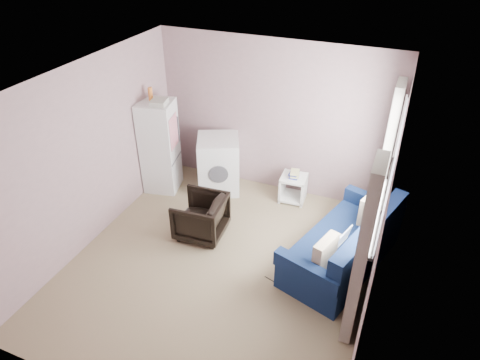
# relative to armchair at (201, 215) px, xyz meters

# --- Properties ---
(room) EXTENTS (3.84, 4.24, 2.54)m
(room) POSITION_rel_armchair_xyz_m (0.53, -0.47, 0.91)
(room) COLOR #897759
(room) RESTS_ON ground
(armchair) EXTENTS (0.67, 0.71, 0.69)m
(armchair) POSITION_rel_armchair_xyz_m (0.00, 0.00, 0.00)
(armchair) COLOR black
(armchair) RESTS_ON ground
(fridge) EXTENTS (0.63, 0.63, 1.75)m
(fridge) POSITION_rel_armchair_xyz_m (-1.16, 0.89, 0.44)
(fridge) COLOR silver
(fridge) RESTS_ON ground
(washing_machine) EXTENTS (0.87, 0.87, 0.94)m
(washing_machine) POSITION_rel_armchair_xyz_m (-0.27, 1.21, 0.15)
(washing_machine) COLOR silver
(washing_machine) RESTS_ON ground
(side_table) EXTENTS (0.42, 0.42, 0.54)m
(side_table) POSITION_rel_armchair_xyz_m (0.99, 1.35, -0.09)
(side_table) COLOR silver
(side_table) RESTS_ON ground
(sofa) EXTENTS (1.39, 2.08, 0.85)m
(sofa) POSITION_rel_armchair_xyz_m (2.05, 0.14, -0.03)
(sofa) COLOR #10224A
(sofa) RESTS_ON ground
(window_dressing) EXTENTS (0.17, 2.62, 2.18)m
(window_dressing) POSITION_rel_armchair_xyz_m (2.30, 0.22, 0.76)
(window_dressing) COLOR white
(window_dressing) RESTS_ON ground
(floor_cables) EXTENTS (0.42, 0.10, 0.01)m
(floor_cables) POSITION_rel_armchair_xyz_m (1.36, -0.51, -0.34)
(floor_cables) COLOR black
(floor_cables) RESTS_ON ground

